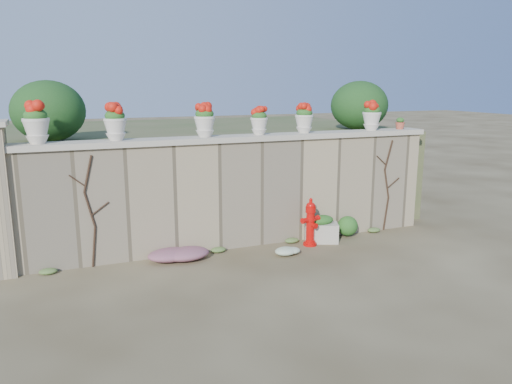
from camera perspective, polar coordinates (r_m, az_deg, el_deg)
name	(u,v)px	position (r m, az deg, el deg)	size (l,w,h in m)	color
ground	(277,277)	(8.11, 2.36, -9.70)	(80.00, 80.00, 0.00)	#463923
stone_wall	(238,194)	(9.42, -2.07, -0.21)	(8.00, 0.40, 2.00)	#978564
wall_cap	(238,138)	(9.25, -2.12, 6.15)	(8.10, 0.52, 0.10)	beige
raised_fill	(194,168)	(12.42, -7.09, 2.75)	(9.00, 6.00, 2.00)	#384C23
back_shrub_left	(48,111)	(9.87, -22.65, 8.53)	(1.30, 1.30, 1.10)	#143814
back_shrub_right	(359,105)	(11.82, 11.73, 9.67)	(1.30, 1.30, 1.10)	#143814
vine_left	(91,210)	(8.69, -18.38, -1.97)	(0.60, 0.04, 1.91)	black
vine_right	(387,184)	(10.74, 14.76, 0.90)	(0.60, 0.04, 1.91)	black
fire_hydrant	(310,222)	(9.55, 6.24, -3.42)	(0.40, 0.28, 0.92)	red
planter_box	(321,230)	(9.85, 7.45, -4.28)	(0.73, 0.59, 0.53)	beige
green_shrub	(350,224)	(10.29, 10.66, -3.62)	(0.54, 0.48, 0.51)	#1E5119
magenta_clump	(180,253)	(8.91, -8.67, -6.86)	(1.02, 0.68, 0.27)	#B02380
white_flowers	(287,250)	(9.11, 3.51, -6.60)	(0.51, 0.41, 0.18)	white
urn_pot_0	(36,123)	(8.68, -23.84, 7.19)	(0.41, 0.41, 0.65)	beige
urn_pot_1	(115,123)	(8.73, -15.79, 7.62)	(0.38, 0.38, 0.60)	beige
urn_pot_2	(205,120)	(9.03, -5.89, 8.14)	(0.38, 0.38, 0.59)	beige
urn_pot_3	(259,121)	(9.37, 0.36, 8.10)	(0.33, 0.33, 0.51)	beige
urn_pot_4	(304,118)	(9.77, 5.53, 8.36)	(0.36, 0.36, 0.56)	beige
urn_pot_5	(372,116)	(10.56, 13.10, 8.48)	(0.38, 0.38, 0.59)	beige
terracotta_pot	(400,124)	(11.00, 16.14, 7.48)	(0.20, 0.20, 0.23)	#B04B35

